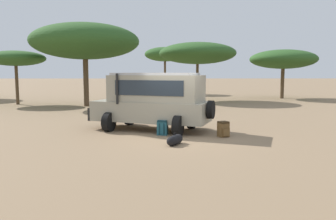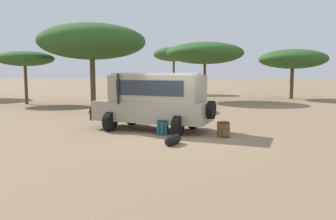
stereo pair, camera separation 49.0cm
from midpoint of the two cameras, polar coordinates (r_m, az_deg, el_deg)
name	(u,v)px [view 2 (the right image)]	position (r m, az deg, el deg)	size (l,w,h in m)	color
ground_plane	(174,137)	(12.47, 2.19, -4.78)	(320.00, 320.00, 0.00)	#8C7051
safari_vehicle	(155,100)	(13.93, -1.32, 1.77)	(5.42, 3.75, 2.44)	gray
backpack_beside_front_wheel	(163,128)	(12.93, 0.16, -3.08)	(0.45, 0.48, 0.59)	#235B6B
backpack_cluster_center	(223,130)	(12.66, 10.74, -3.39)	(0.47, 0.49, 0.59)	brown
duffel_bag_low_black_case	(173,140)	(11.16, 2.12, -5.23)	(0.57, 0.79, 0.43)	black
acacia_tree_left_mid	(25,59)	(28.45, -23.22, 8.20)	(4.57, 4.08, 4.19)	brown
acacia_tree_centre_back	(92,42)	(25.25, -12.56, 11.52)	(7.94, 6.89, 6.07)	brown
acacia_tree_right_mid	(174,54)	(40.00, 1.36, 9.65)	(4.93, 4.30, 5.61)	brown
acacia_tree_far_right	(205,53)	(29.36, 6.94, 9.78)	(6.77, 6.70, 5.15)	brown
acacia_tree_distant_right	(293,59)	(33.97, 21.29, 8.25)	(6.45, 5.95, 4.74)	brown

